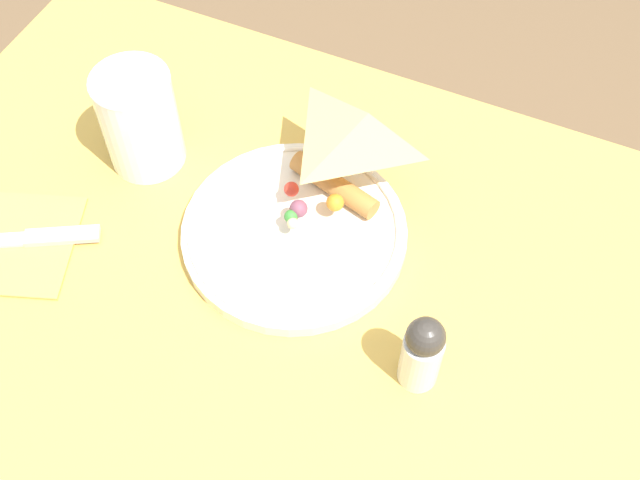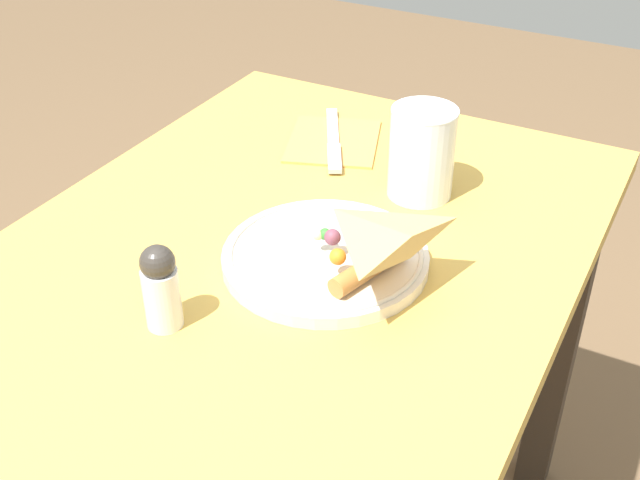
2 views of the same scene
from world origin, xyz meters
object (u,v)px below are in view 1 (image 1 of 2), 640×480
milk_glass (140,121)px  dining_table (295,338)px  plate_pizza (297,227)px  butter_knife (12,239)px  pepper_shaker (422,352)px  napkin_folded (3,242)px

milk_glass → dining_table: bearing=158.1°
plate_pizza → butter_knife: 0.31m
plate_pizza → pepper_shaker: size_ratio=2.47×
dining_table → butter_knife: size_ratio=5.04×
milk_glass → napkin_folded: milk_glass is taller
milk_glass → pepper_shaker: bearing=160.8°
plate_pizza → napkin_folded: 0.32m
plate_pizza → napkin_folded: plate_pizza is taller
dining_table → plate_pizza: 0.15m
butter_knife → dining_table: bearing=165.2°
pepper_shaker → milk_glass: bearing=-19.2°
milk_glass → butter_knife: milk_glass is taller
napkin_folded → milk_glass: bearing=-115.1°
milk_glass → butter_knife: 0.19m
plate_pizza → pepper_shaker: bearing=149.8°
plate_pizza → pepper_shaker: pepper_shaker is taller
dining_table → plate_pizza: plate_pizza is taller
milk_glass → napkin_folded: (0.08, 0.17, -0.06)m
napkin_folded → butter_knife: butter_knife is taller
milk_glass → napkin_folded: bearing=64.9°
dining_table → milk_glass: size_ratio=8.02×
plate_pizza → milk_glass: 0.22m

